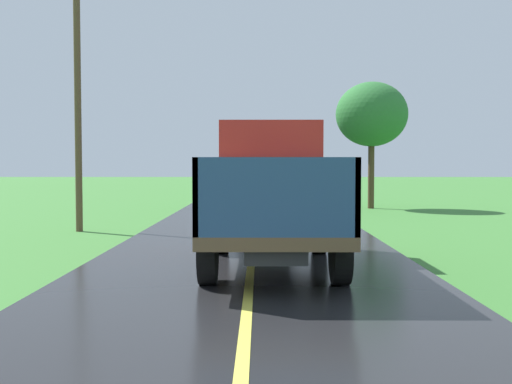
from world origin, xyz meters
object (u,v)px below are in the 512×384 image
at_px(banana_truck_near, 272,190).
at_px(banana_truck_far, 266,176).
at_px(roadside_tree_mid_right, 372,115).
at_px(utility_pole_roadside, 78,89).

bearing_deg(banana_truck_near, banana_truck_far, 89.78).
xyz_separation_m(banana_truck_near, roadside_tree_mid_right, (4.82, 15.26, 2.77)).
xyz_separation_m(banana_truck_near, utility_pole_roadside, (-5.60, 5.74, 2.73)).
distance_m(banana_truck_near, banana_truck_far, 15.41).
relative_size(banana_truck_far, utility_pole_roadside, 0.74).
distance_m(utility_pole_roadside, roadside_tree_mid_right, 14.11).
distance_m(banana_truck_near, roadside_tree_mid_right, 16.24).
xyz_separation_m(banana_truck_far, roadside_tree_mid_right, (4.77, -0.15, 2.78)).
bearing_deg(banana_truck_near, roadside_tree_mid_right, 72.46).
relative_size(utility_pole_roadside, roadside_tree_mid_right, 1.37).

